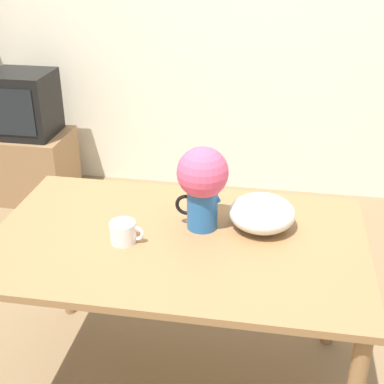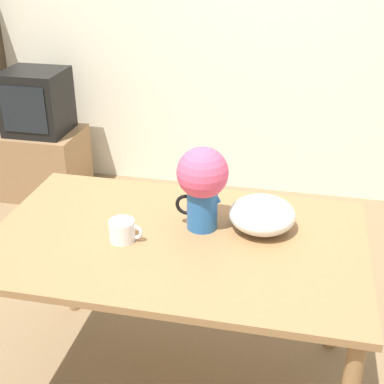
% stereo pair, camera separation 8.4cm
% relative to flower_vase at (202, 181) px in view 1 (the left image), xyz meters
% --- Properties ---
extents(ground_plane, '(12.00, 12.00, 0.00)m').
position_rel_flower_vase_xyz_m(ground_plane, '(-0.05, -0.01, -1.00)').
color(ground_plane, '#7F6647').
extents(wall_back, '(8.00, 0.05, 2.60)m').
position_rel_flower_vase_xyz_m(wall_back, '(-0.05, 2.02, 0.30)').
color(wall_back, '#EDE5CC').
rests_on(wall_back, ground_plane).
extents(table, '(1.50, 0.92, 0.80)m').
position_rel_flower_vase_xyz_m(table, '(-0.08, -0.10, -0.31)').
color(table, olive).
rests_on(table, ground_plane).
extents(flower_vase, '(0.22, 0.21, 0.35)m').
position_rel_flower_vase_xyz_m(flower_vase, '(0.00, 0.00, 0.00)').
color(flower_vase, '#235B9E').
rests_on(flower_vase, table).
extents(coffee_mug, '(0.14, 0.10, 0.09)m').
position_rel_flower_vase_xyz_m(coffee_mug, '(-0.28, -0.17, -0.17)').
color(coffee_mug, white).
rests_on(coffee_mug, table).
extents(white_bowl, '(0.27, 0.27, 0.14)m').
position_rel_flower_vase_xyz_m(white_bowl, '(0.24, 0.03, -0.14)').
color(white_bowl, silver).
rests_on(white_bowl, table).
extents(tv_stand, '(0.58, 0.47, 0.51)m').
position_rel_flower_vase_xyz_m(tv_stand, '(-1.55, 1.58, -0.75)').
color(tv_stand, '#8E6B47').
rests_on(tv_stand, ground_plane).
extents(tv_set, '(0.43, 0.40, 0.46)m').
position_rel_flower_vase_xyz_m(tv_set, '(-1.55, 1.58, -0.26)').
color(tv_set, black).
rests_on(tv_set, tv_stand).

